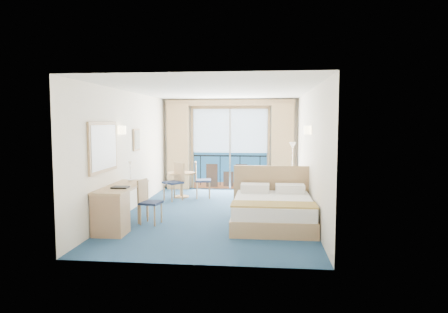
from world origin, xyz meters
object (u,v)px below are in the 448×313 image
desk (113,209)px  table_chair_b (176,179)px  nightstand (296,198)px  table_chair_a (200,178)px  desk_chair (147,199)px  armchair (279,188)px  floor_lamp (292,155)px  bed (273,209)px  round_table (181,178)px

desk → table_chair_b: size_ratio=1.75×
nightstand → table_chair_a: size_ratio=0.58×
nightstand → desk: bearing=-146.7°
desk_chair → table_chair_a: size_ratio=0.92×
armchair → nightstand: bearing=78.8°
desk → desk_chair: desk_chair is taller
armchair → desk_chair: bearing=12.9°
table_chair_a → armchair: bearing=-105.4°
armchair → floor_lamp: bearing=-145.4°
bed → table_chair_a: bearing=125.9°
nightstand → table_chair_a: table_chair_a is taller
armchair → table_chair_b: size_ratio=0.77×
desk_chair → table_chair_b: bearing=9.5°
bed → armchair: bearing=84.8°
bed → desk: bed is taller
bed → armchair: bed is taller
desk → armchair: bearing=46.2°
armchair → desk: desk is taller
table_chair_b → desk_chair: bearing=-50.6°
desk → table_chair_a: size_ratio=1.75×
armchair → table_chair_b: table_chair_b is taller
armchair → round_table: (-2.61, 0.27, 0.17)m
nightstand → table_chair_b: 3.15m
round_table → table_chair_b: bearing=-99.1°
desk_chair → round_table: (0.09, 2.82, 0.01)m
table_chair_a → table_chair_b: size_ratio=1.00×
armchair → table_chair_a: bearing=-36.8°
desk → table_chair_b: table_chair_b is taller
desk → desk_chair: size_ratio=1.91×
desk → desk_chair: bearing=59.0°
bed → floor_lamp: bearing=79.5°
round_table → table_chair_a: (0.51, -0.04, 0.04)m
nightstand → floor_lamp: (0.03, 1.78, 0.83)m
floor_lamp → desk: bearing=-130.7°
armchair → desk: bearing=15.7°
bed → round_table: 3.56m
desk → table_chair_b: bearing=81.8°
nightstand → floor_lamp: 1.97m
bed → round_table: bearing=132.3°
round_table → table_chair_b: (-0.06, -0.39, 0.04)m
desk_chair → round_table: desk_chair is taller
bed → desk: (-2.91, -0.89, 0.14)m
floor_lamp → round_table: floor_lamp is taller
bed → round_table: bed is taller
floor_lamp → table_chair_a: (-2.46, -0.57, -0.57)m
bed → table_chair_a: (-1.88, 2.59, 0.25)m
floor_lamp → round_table: 3.08m
table_chair_b → floor_lamp: bearing=57.0°
desk → round_table: size_ratio=2.28×
armchair → table_chair_a: (-2.09, 0.23, 0.20)m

